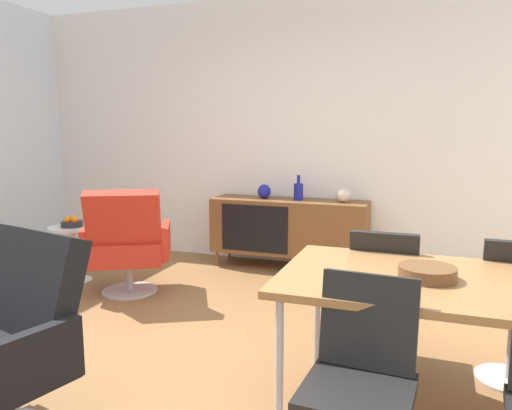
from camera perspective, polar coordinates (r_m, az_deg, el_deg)
name	(u,v)px	position (r m, az deg, el deg)	size (l,w,h in m)	color
ground_plane	(197,370)	(3.09, -6.99, -18.62)	(8.32, 8.32, 0.00)	olive
wall_back	(305,132)	(5.20, 5.71, 8.47)	(6.80, 0.12, 2.80)	white
sideboard	(289,227)	(5.02, 3.85, -2.54)	(1.60, 0.45, 0.72)	brown
vase_cobalt	(343,195)	(4.85, 10.18, 1.15)	(0.15, 0.15, 0.14)	beige
vase_sculptural_dark	(264,191)	(5.05, 0.98, 1.60)	(0.14, 0.14, 0.15)	navy
vase_ceramic_small	(298,191)	(4.94, 5.00, 1.63)	(0.10, 0.10, 0.26)	navy
dining_table	(455,289)	(2.44, 22.28, -9.09)	(1.60, 0.90, 0.74)	olive
wooden_bowl_on_table	(427,273)	(2.39, 19.44, -7.50)	(0.26, 0.26, 0.06)	brown
dining_chair_front_left	(361,381)	(2.01, 12.17, -19.53)	(0.43, 0.45, 0.86)	black
dining_chair_back_left	(385,291)	(3.04, 14.84, -9.73)	(0.41, 0.43, 0.86)	black
lounge_chair_red	(127,242)	(4.35, -14.91, -4.20)	(0.87, 0.86, 0.95)	red
armchair_black_shell	(1,339)	(2.60, -27.76, -13.73)	(0.82, 0.79, 0.95)	black
side_table_round	(73,247)	(4.95, -20.63, -4.64)	(0.44, 0.44, 0.52)	white
fruit_bowl	(72,222)	(4.91, -20.78, -1.92)	(0.20, 0.20, 0.11)	#262628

